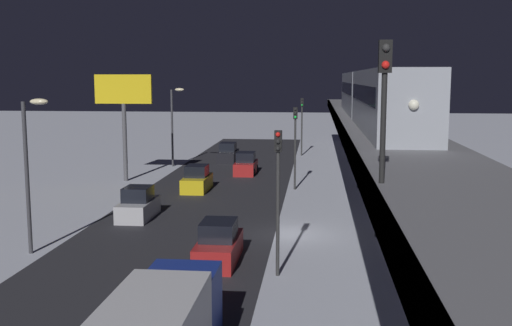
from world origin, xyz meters
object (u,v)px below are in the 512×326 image
at_px(sedan_black, 228,154).
at_px(sedan_red_2, 219,245).
at_px(traffic_light_far, 302,118).
at_px(traffic_light_near, 278,182).
at_px(traffic_light_mid, 295,136).
at_px(sedan_red, 246,165).
at_px(commercial_billboard, 124,100).
at_px(sedan_silver, 138,205).
at_px(sedan_yellow, 197,180).
at_px(rail_signal, 384,86).
at_px(subway_train, 373,95).

bearing_deg(sedan_black, sedan_red_2, 97.61).
bearing_deg(traffic_light_far, sedan_black, 36.24).
bearing_deg(traffic_light_near, traffic_light_mid, -90.00).
bearing_deg(sedan_red, sedan_red_2, -86.12).
bearing_deg(traffic_light_near, commercial_billboard, -58.59).
bearing_deg(sedan_silver, sedan_yellow, -100.68).
relative_size(rail_signal, commercial_billboard, 0.45).
xyz_separation_m(sedan_silver, sedan_red_2, (-6.40, 8.39, -0.00)).
bearing_deg(subway_train, rail_signal, 85.49).
bearing_deg(rail_signal, sedan_yellow, -68.69).
bearing_deg(subway_train, sedan_yellow, -7.02).
bearing_deg(sedan_red, traffic_light_far, 70.71).
bearing_deg(sedan_silver, sedan_red_2, 127.35).
bearing_deg(rail_signal, subway_train, -94.51).
bearing_deg(sedan_red_2, subway_train, 62.57).
xyz_separation_m(traffic_light_mid, commercial_billboard, (14.35, -2.64, 2.63)).
distance_m(sedan_red, traffic_light_near, 28.89).
bearing_deg(traffic_light_mid, sedan_yellow, 8.64).
bearing_deg(sedan_red, rail_signal, -77.45).
distance_m(traffic_light_mid, traffic_light_far, 20.86).
relative_size(sedan_silver, traffic_light_near, 0.63).
bearing_deg(traffic_light_near, sedan_black, -78.30).
distance_m(subway_train, sedan_yellow, 14.75).
height_order(subway_train, traffic_light_near, subway_train).
bearing_deg(traffic_light_mid, sedan_red_2, 81.35).
bearing_deg(sedan_black, sedan_yellow, 90.00).
distance_m(sedan_silver, commercial_billboard, 15.48).
height_order(traffic_light_near, traffic_light_mid, same).
relative_size(sedan_yellow, sedan_silver, 1.04).
xyz_separation_m(sedan_yellow, sedan_black, (-0.00, -16.50, 0.00)).
height_order(sedan_black, traffic_light_far, traffic_light_far).
bearing_deg(sedan_silver, commercial_billboard, -69.25).
relative_size(rail_signal, traffic_light_near, 0.62).
height_order(sedan_red_2, traffic_light_mid, traffic_light_mid).
bearing_deg(traffic_light_mid, sedan_silver, 48.97).
height_order(sedan_yellow, traffic_light_near, traffic_light_near).
distance_m(sedan_black, traffic_light_mid, 17.43).
height_order(traffic_light_near, traffic_light_far, same).
distance_m(sedan_red, sedan_black, 8.41).
distance_m(traffic_light_near, traffic_light_mid, 20.86).
xyz_separation_m(subway_train, sedan_yellow, (13.07, -1.61, -6.64)).
xyz_separation_m(sedan_red, sedan_yellow, (2.80, 8.57, 0.01)).
relative_size(sedan_yellow, sedan_black, 0.95).
xyz_separation_m(sedan_silver, traffic_light_far, (-9.30, -31.55, 3.40)).
relative_size(rail_signal, sedan_red_2, 0.90).
relative_size(sedan_yellow, traffic_light_near, 0.65).
bearing_deg(sedan_black, sedan_silver, 86.05).
bearing_deg(sedan_yellow, commercial_billboard, -28.91).
bearing_deg(rail_signal, traffic_light_far, -86.03).
height_order(sedan_yellow, commercial_billboard, commercial_billboard).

